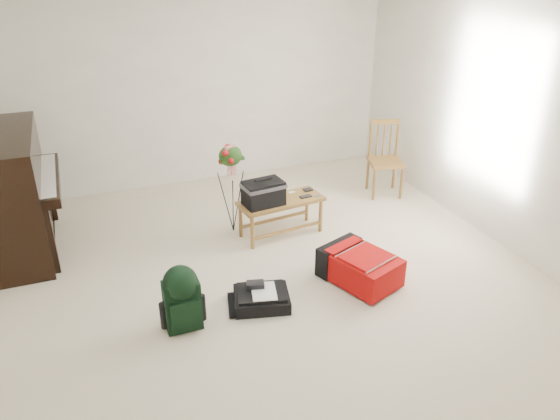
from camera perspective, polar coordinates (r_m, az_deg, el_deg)
name	(u,v)px	position (r m, az deg, el deg)	size (l,w,h in m)	color
floor	(277,285)	(5.17, -0.36, -7.87)	(5.00, 5.50, 0.01)	beige
ceiling	(276,2)	(4.29, -0.46, 20.94)	(5.00, 5.50, 0.01)	white
wall_back	(199,87)	(7.11, -8.51, 12.58)	(5.00, 0.04, 2.50)	white
wall_right	(513,128)	(5.90, 23.16, 7.93)	(0.04, 5.50, 2.50)	white
piano	(17,196)	(6.09, -25.80, 1.32)	(0.71, 1.50, 1.25)	black
bench	(268,195)	(5.74, -1.24, 1.60)	(0.96, 0.47, 0.71)	olive
dining_chair	(384,160)	(6.96, 10.86, 5.20)	(0.50, 0.50, 0.93)	olive
red_suitcase	(357,264)	(5.23, 8.09, -5.63)	(0.69, 0.84, 0.30)	#C20C08
black_duffel	(261,298)	(4.88, -1.95, -9.14)	(0.56, 0.49, 0.20)	black
green_backpack	(182,295)	(4.55, -10.24, -8.76)	(0.30, 0.28, 0.58)	black
flower_stand	(232,189)	(5.89, -5.06, 2.17)	(0.41, 0.41, 1.03)	black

